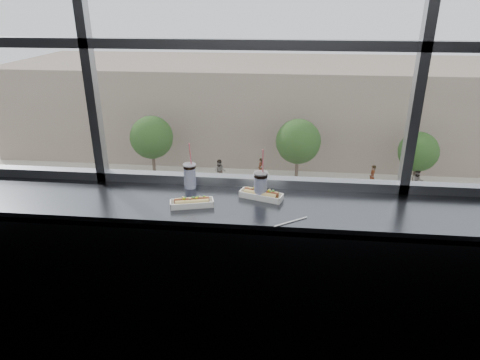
# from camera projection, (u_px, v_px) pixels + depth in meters

# --- Properties ---
(wall_back_lower) EXTENTS (6.00, 0.00, 6.00)m
(wall_back_lower) POSITION_uv_depth(u_px,v_px,m) (247.00, 255.00, 3.07)
(wall_back_lower) COLOR black
(wall_back_lower) RESTS_ON ground
(counter) EXTENTS (6.00, 0.55, 0.06)m
(counter) POSITION_uv_depth(u_px,v_px,m) (244.00, 207.00, 2.62)
(counter) COLOR #54575E
(counter) RESTS_ON ground
(counter_fascia) EXTENTS (6.00, 0.04, 1.04)m
(counter_fascia) POSITION_uv_depth(u_px,v_px,m) (239.00, 303.00, 2.58)
(counter_fascia) COLOR #54575E
(counter_fascia) RESTS_ON ground
(hotdog_tray_left) EXTENTS (0.27, 0.15, 0.06)m
(hotdog_tray_left) POSITION_uv_depth(u_px,v_px,m) (192.00, 202.00, 2.55)
(hotdog_tray_left) COLOR white
(hotdog_tray_left) RESTS_ON counter
(hotdog_tray_right) EXTENTS (0.28, 0.17, 0.07)m
(hotdog_tray_right) POSITION_uv_depth(u_px,v_px,m) (261.00, 194.00, 2.65)
(hotdog_tray_right) COLOR white
(hotdog_tray_right) RESTS_ON counter
(soda_cup_left) EXTENTS (0.09, 0.09, 0.31)m
(soda_cup_left) POSITION_uv_depth(u_px,v_px,m) (190.00, 175.00, 2.78)
(soda_cup_left) COLOR white
(soda_cup_left) RESTS_ON counter
(soda_cup_right) EXTENTS (0.09, 0.09, 0.33)m
(soda_cup_right) POSITION_uv_depth(u_px,v_px,m) (261.00, 184.00, 2.63)
(soda_cup_right) COLOR white
(soda_cup_right) RESTS_ON counter
(loose_straw) EXTENTS (0.18, 0.13, 0.01)m
(loose_straw) POSITION_uv_depth(u_px,v_px,m) (291.00, 222.00, 2.37)
(loose_straw) COLOR white
(loose_straw) RESTS_ON counter
(wrapper) EXTENTS (0.11, 0.08, 0.03)m
(wrapper) POSITION_uv_depth(u_px,v_px,m) (191.00, 202.00, 2.58)
(wrapper) COLOR silver
(wrapper) RESTS_ON counter
(plaza_ground) EXTENTS (120.00, 120.00, 0.00)m
(plaza_ground) POSITION_uv_depth(u_px,v_px,m) (282.00, 130.00, 47.42)
(plaza_ground) COLOR #BBB39F
(plaza_ground) RESTS_ON ground
(street_asphalt) EXTENTS (80.00, 10.00, 0.06)m
(street_asphalt) POSITION_uv_depth(u_px,v_px,m) (276.00, 237.00, 25.87)
(street_asphalt) COLOR black
(street_asphalt) RESTS_ON plaza_ground
(far_sidewalk) EXTENTS (80.00, 6.00, 0.04)m
(far_sidewalk) POSITION_uv_depth(u_px,v_px,m) (279.00, 185.00, 33.21)
(far_sidewalk) COLOR #BBB39F
(far_sidewalk) RESTS_ON plaza_ground
(far_building) EXTENTS (50.00, 14.00, 8.00)m
(far_building) POSITION_uv_depth(u_px,v_px,m) (282.00, 105.00, 40.82)
(far_building) COLOR gray
(far_building) RESTS_ON plaza_ground
(car_near_b) EXTENTS (3.43, 6.64, 2.12)m
(car_near_b) POSITION_uv_depth(u_px,v_px,m) (140.00, 250.00, 22.46)
(car_near_b) COLOR black
(car_near_b) RESTS_ON street_asphalt
(car_far_a) EXTENTS (2.84, 6.40, 2.10)m
(car_far_a) POSITION_uv_depth(u_px,v_px,m) (148.00, 187.00, 30.00)
(car_far_a) COLOR black
(car_far_a) RESTS_ON street_asphalt
(car_near_c) EXTENTS (3.15, 7.02, 2.30)m
(car_near_c) POSITION_uv_depth(u_px,v_px,m) (286.00, 257.00, 21.68)
(car_near_c) COLOR #AB4113
(car_near_c) RESTS_ON street_asphalt
(car_far_b) EXTENTS (3.09, 5.91, 1.88)m
(car_far_b) POSITION_uv_depth(u_px,v_px,m) (282.00, 195.00, 29.13)
(car_far_b) COLOR #91030E
(car_far_b) RESTS_ON street_asphalt
(car_near_a) EXTENTS (3.01, 6.91, 2.28)m
(car_near_a) POSITION_uv_depth(u_px,v_px,m) (12.00, 241.00, 23.13)
(car_near_a) COLOR #9B9B9B
(car_near_a) RESTS_ON street_asphalt
(car_far_c) EXTENTS (3.59, 6.92, 2.21)m
(car_far_c) POSITION_uv_depth(u_px,v_px,m) (479.00, 201.00, 27.82)
(car_far_c) COLOR silver
(car_far_c) RESTS_ON street_asphalt
(car_near_d) EXTENTS (2.97, 6.81, 2.25)m
(car_near_d) POSITION_uv_depth(u_px,v_px,m) (391.00, 264.00, 21.19)
(car_near_d) COLOR white
(car_near_d) RESTS_ON street_asphalt
(pedestrian_c) EXTENTS (0.76, 1.01, 2.27)m
(pedestrian_c) POSITION_uv_depth(u_px,v_px,m) (372.00, 175.00, 31.98)
(pedestrian_c) COLOR #66605B
(pedestrian_c) RESTS_ON far_sidewalk
(pedestrian_d) EXTENTS (1.02, 0.77, 2.30)m
(pedestrian_d) POSITION_uv_depth(u_px,v_px,m) (418.00, 179.00, 31.15)
(pedestrian_d) COLOR #66605B
(pedestrian_d) RESTS_ON far_sidewalk
(pedestrian_a) EXTENTS (1.01, 0.76, 2.27)m
(pedestrian_a) POSITION_uv_depth(u_px,v_px,m) (220.00, 169.00, 33.07)
(pedestrian_a) COLOR #66605B
(pedestrian_a) RESTS_ON far_sidewalk
(pedestrian_b) EXTENTS (0.68, 0.91, 2.04)m
(pedestrian_b) POSITION_uv_depth(u_px,v_px,m) (260.00, 166.00, 33.94)
(pedestrian_b) COLOR #66605B
(pedestrian_b) RESTS_ON far_sidewalk
(tree_left) EXTENTS (3.32, 3.32, 5.19)m
(tree_left) POSITION_uv_depth(u_px,v_px,m) (152.00, 137.00, 32.81)
(tree_left) COLOR #47382B
(tree_left) RESTS_ON far_sidewalk
(tree_center) EXTENTS (3.36, 3.36, 5.26)m
(tree_center) POSITION_uv_depth(u_px,v_px,m) (298.00, 142.00, 31.70)
(tree_center) COLOR #47382B
(tree_center) RESTS_ON far_sidewalk
(tree_right) EXTENTS (2.91, 2.91, 4.54)m
(tree_right) POSITION_uv_depth(u_px,v_px,m) (418.00, 152.00, 31.04)
(tree_right) COLOR #47382B
(tree_right) RESTS_ON far_sidewalk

